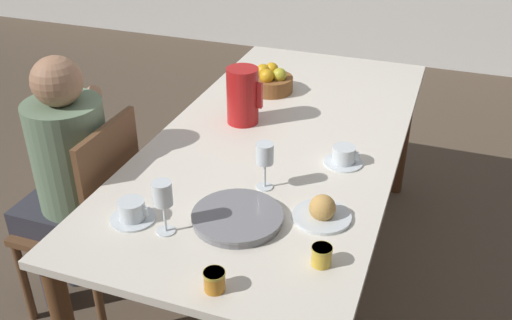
{
  "coord_description": "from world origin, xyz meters",
  "views": [
    {
      "loc": [
        0.61,
        -2.01,
        1.87
      ],
      "look_at": [
        0.0,
        -0.31,
        0.82
      ],
      "focal_mm": 40.0,
      "sensor_mm": 36.0,
      "label": 1
    }
  ],
  "objects_px": {
    "wine_glass_juice": "(163,197)",
    "teacup_across": "(344,156)",
    "jam_jar_red": "(214,280)",
    "jam_jar_amber": "(322,255)",
    "wine_glass_water": "(265,156)",
    "person_seated": "(67,169)",
    "fruit_bowl": "(271,81)",
    "bread_plate": "(322,211)",
    "teacup_near_person": "(132,212)",
    "chair_person_side": "(93,217)",
    "serving_tray": "(237,217)",
    "red_pitcher": "(243,96)"
  },
  "relations": [
    {
      "from": "wine_glass_juice",
      "to": "teacup_across",
      "type": "bearing_deg",
      "value": 54.56
    },
    {
      "from": "wine_glass_juice",
      "to": "jam_jar_red",
      "type": "height_order",
      "value": "wine_glass_juice"
    },
    {
      "from": "jam_jar_amber",
      "to": "jam_jar_red",
      "type": "xyz_separation_m",
      "value": [
        -0.25,
        -0.2,
        0.0
      ]
    },
    {
      "from": "teacup_across",
      "to": "wine_glass_water",
      "type": "bearing_deg",
      "value": -130.84
    },
    {
      "from": "wine_glass_juice",
      "to": "teacup_across",
      "type": "height_order",
      "value": "wine_glass_juice"
    },
    {
      "from": "person_seated",
      "to": "jam_jar_red",
      "type": "bearing_deg",
      "value": -120.26
    },
    {
      "from": "teacup_across",
      "to": "jam_jar_amber",
      "type": "bearing_deg",
      "value": -83.84
    },
    {
      "from": "fruit_bowl",
      "to": "bread_plate",
      "type": "bearing_deg",
      "value": -62.3
    },
    {
      "from": "teacup_near_person",
      "to": "fruit_bowl",
      "type": "xyz_separation_m",
      "value": [
        0.09,
        1.15,
        0.02
      ]
    },
    {
      "from": "chair_person_side",
      "to": "jam_jar_red",
      "type": "distance_m",
      "value": 0.98
    },
    {
      "from": "bread_plate",
      "to": "chair_person_side",
      "type": "bearing_deg",
      "value": 175.73
    },
    {
      "from": "wine_glass_juice",
      "to": "serving_tray",
      "type": "relative_size",
      "value": 0.62
    },
    {
      "from": "person_seated",
      "to": "wine_glass_water",
      "type": "xyz_separation_m",
      "value": [
        0.83,
        0.03,
        0.21
      ]
    },
    {
      "from": "wine_glass_water",
      "to": "jam_jar_red",
      "type": "xyz_separation_m",
      "value": [
        0.04,
        -0.54,
        -0.09
      ]
    },
    {
      "from": "serving_tray",
      "to": "bread_plate",
      "type": "distance_m",
      "value": 0.28
    },
    {
      "from": "serving_tray",
      "to": "jam_jar_red",
      "type": "distance_m",
      "value": 0.32
    },
    {
      "from": "red_pitcher",
      "to": "fruit_bowl",
      "type": "xyz_separation_m",
      "value": [
        0.01,
        0.36,
        -0.07
      ]
    },
    {
      "from": "jam_jar_amber",
      "to": "red_pitcher",
      "type": "bearing_deg",
      "value": 124.62
    },
    {
      "from": "red_pitcher",
      "to": "wine_glass_water",
      "type": "bearing_deg",
      "value": -60.72
    },
    {
      "from": "jam_jar_red",
      "to": "fruit_bowl",
      "type": "height_order",
      "value": "fruit_bowl"
    },
    {
      "from": "red_pitcher",
      "to": "teacup_across",
      "type": "height_order",
      "value": "red_pitcher"
    },
    {
      "from": "wine_glass_water",
      "to": "wine_glass_juice",
      "type": "height_order",
      "value": "wine_glass_juice"
    },
    {
      "from": "bread_plate",
      "to": "fruit_bowl",
      "type": "xyz_separation_m",
      "value": [
        -0.49,
        0.93,
        0.03
      ]
    },
    {
      "from": "person_seated",
      "to": "bread_plate",
      "type": "bearing_deg",
      "value": -94.27
    },
    {
      "from": "red_pitcher",
      "to": "wine_glass_juice",
      "type": "distance_m",
      "value": 0.82
    },
    {
      "from": "teacup_across",
      "to": "teacup_near_person",
      "type": "bearing_deg",
      "value": -134.0
    },
    {
      "from": "teacup_near_person",
      "to": "serving_tray",
      "type": "relative_size",
      "value": 0.5
    },
    {
      "from": "person_seated",
      "to": "fruit_bowl",
      "type": "bearing_deg",
      "value": -33.83
    },
    {
      "from": "wine_glass_water",
      "to": "red_pitcher",
      "type": "bearing_deg",
      "value": 119.28
    },
    {
      "from": "wine_glass_juice",
      "to": "person_seated",
      "type": "bearing_deg",
      "value": 152.72
    },
    {
      "from": "teacup_near_person",
      "to": "serving_tray",
      "type": "xyz_separation_m",
      "value": [
        0.32,
        0.11,
        -0.02
      ]
    },
    {
      "from": "fruit_bowl",
      "to": "wine_glass_juice",
      "type": "bearing_deg",
      "value": -87.78
    },
    {
      "from": "chair_person_side",
      "to": "fruit_bowl",
      "type": "distance_m",
      "value": 1.04
    },
    {
      "from": "teacup_near_person",
      "to": "jam_jar_red",
      "type": "relative_size",
      "value": 2.38
    },
    {
      "from": "teacup_across",
      "to": "jam_jar_amber",
      "type": "distance_m",
      "value": 0.6
    },
    {
      "from": "chair_person_side",
      "to": "jam_jar_amber",
      "type": "xyz_separation_m",
      "value": [
        1.03,
        -0.3,
        0.32
      ]
    },
    {
      "from": "person_seated",
      "to": "wine_glass_water",
      "type": "distance_m",
      "value": 0.85
    },
    {
      "from": "serving_tray",
      "to": "jam_jar_red",
      "type": "height_order",
      "value": "jam_jar_red"
    },
    {
      "from": "wine_glass_juice",
      "to": "jam_jar_amber",
      "type": "height_order",
      "value": "wine_glass_juice"
    },
    {
      "from": "wine_glass_water",
      "to": "wine_glass_juice",
      "type": "relative_size",
      "value": 0.96
    },
    {
      "from": "teacup_near_person",
      "to": "serving_tray",
      "type": "bearing_deg",
      "value": 18.03
    },
    {
      "from": "teacup_across",
      "to": "jam_jar_red",
      "type": "distance_m",
      "value": 0.82
    },
    {
      "from": "teacup_near_person",
      "to": "bread_plate",
      "type": "distance_m",
      "value": 0.62
    },
    {
      "from": "red_pitcher",
      "to": "wine_glass_juice",
      "type": "xyz_separation_m",
      "value": [
        0.05,
        -0.81,
        0.01
      ]
    },
    {
      "from": "red_pitcher",
      "to": "jam_jar_amber",
      "type": "bearing_deg",
      "value": -55.38
    },
    {
      "from": "person_seated",
      "to": "wine_glass_water",
      "type": "bearing_deg",
      "value": -87.88
    },
    {
      "from": "wine_glass_water",
      "to": "jam_jar_amber",
      "type": "bearing_deg",
      "value": -48.94
    },
    {
      "from": "red_pitcher",
      "to": "teacup_across",
      "type": "bearing_deg",
      "value": -22.66
    },
    {
      "from": "red_pitcher",
      "to": "fruit_bowl",
      "type": "height_order",
      "value": "red_pitcher"
    },
    {
      "from": "jam_jar_amber",
      "to": "jam_jar_red",
      "type": "relative_size",
      "value": 1.0
    }
  ]
}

